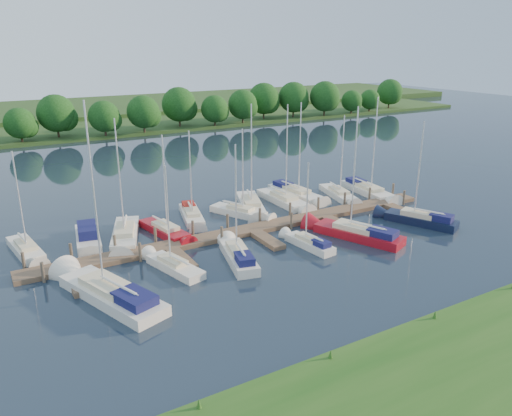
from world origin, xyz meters
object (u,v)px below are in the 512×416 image
dock (255,232)px  sailboat_n_0 (27,251)px  motorboat (88,239)px  sailboat_n_5 (241,213)px  sailboat_s_2 (238,257)px

dock → sailboat_n_0: bearing=163.4°
dock → motorboat: size_ratio=5.78×
sailboat_n_0 → sailboat_n_5: sailboat_n_5 is taller
motorboat → sailboat_n_5: size_ratio=0.76×
sailboat_n_0 → motorboat: (4.92, -0.09, 0.11)m
sailboat_n_0 → sailboat_s_2: 17.46m
motorboat → sailboat_n_0: bearing=8.3°
sailboat_n_0 → motorboat: sailboat_n_0 is taller
sailboat_n_5 → sailboat_s_2: (-5.34, -9.35, 0.07)m
motorboat → sailboat_s_2: bearing=143.7°
dock → sailboat_s_2: sailboat_s_2 is taller
motorboat → sailboat_s_2: (9.51, -9.75, -0.04)m
dock → motorboat: bearing=158.2°
sailboat_n_0 → sailboat_s_2: bearing=137.6°
motorboat → sailboat_s_2: 13.62m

